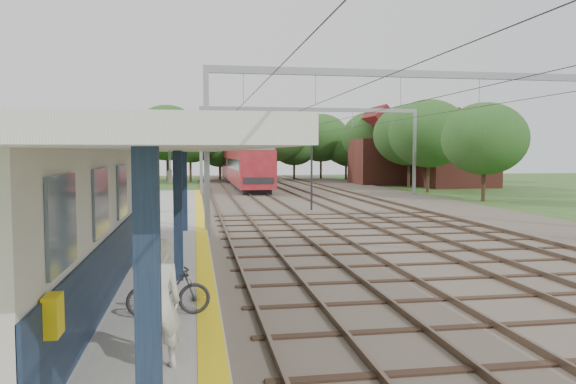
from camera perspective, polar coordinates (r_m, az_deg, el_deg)
ground at (r=10.28m, az=24.53°, el=-16.23°), size 160.00×160.00×0.00m
ballast_bed at (r=39.29m, az=4.56°, el=-1.04°), size 18.00×90.00×0.10m
platform at (r=22.31m, az=-14.58°, el=-4.69°), size 5.00×52.00×0.35m
yellow_stripe at (r=22.19m, az=-8.78°, el=-4.18°), size 0.45×52.00×0.01m
station_building at (r=15.42m, az=-22.14°, el=-1.69°), size 3.41×18.00×3.40m
canopy at (r=14.15m, az=-18.81°, el=4.39°), size 6.40×20.00×3.44m
rail_tracks at (r=38.75m, az=0.97°, el=-0.92°), size 11.80×88.00×0.15m
catenary_system at (r=34.47m, az=5.52°, el=7.34°), size 17.22×88.00×7.00m
tree_band at (r=65.77m, az=-1.30°, el=5.24°), size 31.72×30.88×8.82m
house_near at (r=60.12m, az=16.72°, el=3.35°), size 7.00×6.12×7.89m
house_far at (r=63.70m, az=10.28°, el=3.70°), size 8.00×6.12×8.66m
person at (r=8.50m, az=-13.05°, el=-10.98°), size 0.81×0.66×1.93m
bicycle at (r=11.20m, az=-12.05°, el=-9.85°), size 1.63×0.58×0.96m
train at (r=62.65m, az=-4.89°, el=2.76°), size 2.95×36.73×3.87m
signal_post at (r=33.24m, az=2.42°, el=3.16°), size 0.32×0.27×4.66m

